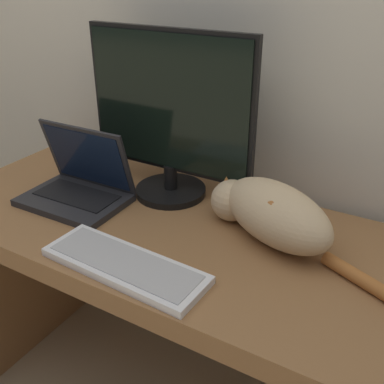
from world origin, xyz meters
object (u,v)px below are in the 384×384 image
laptop (78,186)px  external_keyboard (125,265)px  monitor (169,117)px  cat (271,212)px

laptop → external_keyboard: 0.39m
monitor → external_keyboard: 0.46m
monitor → laptop: 0.34m
external_keyboard → cat: (0.24, 0.29, 0.07)m
monitor → cat: 0.40m
cat → monitor: bearing=-168.8°
monitor → cat: (0.35, -0.08, -0.17)m
laptop → external_keyboard: laptop is taller
external_keyboard → laptop: bearing=150.7°
laptop → cat: 0.58m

